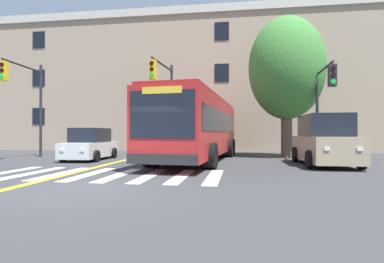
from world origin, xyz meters
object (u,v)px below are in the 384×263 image
at_px(car_white_near_lane, 90,145).
at_px(traffic_light_near_corner, 323,94).
at_px(car_tan_far_lane, 324,141).
at_px(traffic_light_far_corner, 27,92).
at_px(street_tree_curbside_large, 286,69).
at_px(traffic_light_overhead, 164,91).
at_px(city_bus, 199,127).

distance_m(car_white_near_lane, traffic_light_near_corner, 12.48).
distance_m(car_tan_far_lane, traffic_light_far_corner, 16.06).
bearing_deg(traffic_light_far_corner, car_white_near_lane, -3.29).
bearing_deg(traffic_light_near_corner, street_tree_curbside_large, 115.22).
distance_m(car_white_near_lane, traffic_light_far_corner, 4.98).
distance_m(traffic_light_near_corner, traffic_light_far_corner, 16.18).
height_order(car_white_near_lane, traffic_light_overhead, traffic_light_overhead).
xyz_separation_m(car_white_near_lane, traffic_light_overhead, (3.80, 1.42, 3.05)).
height_order(city_bus, traffic_light_near_corner, traffic_light_near_corner).
relative_size(car_tan_far_lane, traffic_light_overhead, 0.83).
bearing_deg(traffic_light_near_corner, car_white_near_lane, -177.95).
xyz_separation_m(traffic_light_far_corner, traffic_light_overhead, (7.77, 1.20, 0.05)).
xyz_separation_m(city_bus, car_tan_far_lane, (5.89, -1.66, -0.70)).
bearing_deg(traffic_light_near_corner, car_tan_far_lane, -104.16).
relative_size(car_white_near_lane, traffic_light_far_corner, 0.71).
bearing_deg(traffic_light_overhead, street_tree_curbside_large, 14.27).
height_order(car_tan_far_lane, street_tree_curbside_large, street_tree_curbside_large).
relative_size(car_white_near_lane, car_tan_far_lane, 0.85).
bearing_deg(city_bus, traffic_light_far_corner, -178.40).
height_order(car_white_near_lane, street_tree_curbside_large, street_tree_curbside_large).
distance_m(traffic_light_far_corner, traffic_light_overhead, 7.86).
bearing_deg(traffic_light_overhead, car_tan_far_lane, -17.88).
bearing_deg(street_tree_curbside_large, traffic_light_far_corner, -168.59).
height_order(city_bus, car_tan_far_lane, city_bus).
xyz_separation_m(city_bus, traffic_light_near_corner, (6.30, -0.07, 1.63)).
bearing_deg(traffic_light_near_corner, traffic_light_far_corner, -179.26).
bearing_deg(traffic_light_overhead, car_white_near_lane, -159.44).
height_order(city_bus, car_white_near_lane, city_bus).
height_order(traffic_light_near_corner, traffic_light_overhead, traffic_light_overhead).
relative_size(car_tan_far_lane, street_tree_curbside_large, 0.56).
relative_size(car_white_near_lane, traffic_light_near_corner, 0.77).
xyz_separation_m(car_tan_far_lane, traffic_light_far_corner, (-15.77, 1.38, 2.72)).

